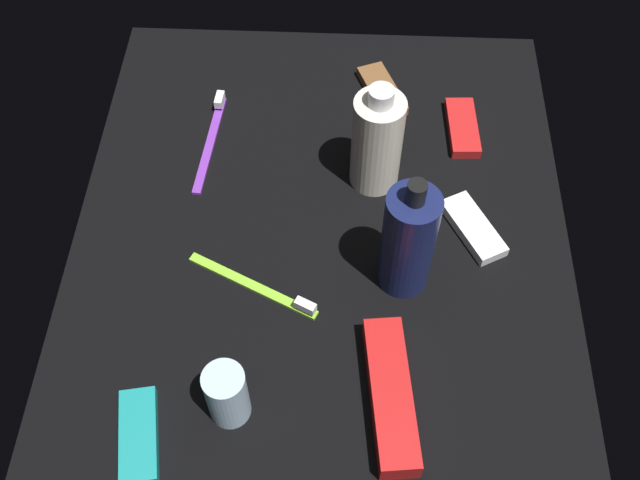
# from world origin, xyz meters

# --- Properties ---
(ground_plane) EXTENTS (0.84, 0.64, 0.01)m
(ground_plane) POSITION_xyz_m (0.00, 0.00, -0.01)
(ground_plane) COLOR black
(lotion_bottle) EXTENTS (0.06, 0.06, 0.18)m
(lotion_bottle) POSITION_xyz_m (0.03, 0.10, 0.08)
(lotion_bottle) COLOR #161E4D
(lotion_bottle) RESTS_ON ground_plane
(bodywash_bottle) EXTENTS (0.07, 0.07, 0.16)m
(bodywash_bottle) POSITION_xyz_m (-0.13, 0.07, 0.07)
(bodywash_bottle) COLOR silver
(bodywash_bottle) RESTS_ON ground_plane
(deodorant_stick) EXTENTS (0.05, 0.05, 0.09)m
(deodorant_stick) POSITION_xyz_m (0.21, -0.09, 0.04)
(deodorant_stick) COLOR silver
(deodorant_stick) RESTS_ON ground_plane
(toothbrush_purple) EXTENTS (0.18, 0.03, 0.02)m
(toothbrush_purple) POSITION_xyz_m (-0.19, -0.16, 0.01)
(toothbrush_purple) COLOR purple
(toothbrush_purple) RESTS_ON ground_plane
(toothbrush_lime) EXTENTS (0.09, 0.17, 0.02)m
(toothbrush_lime) POSITION_xyz_m (0.06, -0.07, 0.01)
(toothbrush_lime) COLOR #8CD133
(toothbrush_lime) RESTS_ON ground_plane
(toothpaste_box_red) EXTENTS (0.18, 0.06, 0.03)m
(toothpaste_box_red) POSITION_xyz_m (0.19, 0.09, 0.02)
(toothpaste_box_red) COLOR red
(toothpaste_box_red) RESTS_ON ground_plane
(snack_bar_white) EXTENTS (0.11, 0.08, 0.01)m
(snack_bar_white) POSITION_xyz_m (-0.04, 0.20, 0.01)
(snack_bar_white) COLOR white
(snack_bar_white) RESTS_ON ground_plane
(snack_bar_teal) EXTENTS (0.11, 0.06, 0.01)m
(snack_bar_teal) POSITION_xyz_m (0.25, -0.19, 0.01)
(snack_bar_teal) COLOR teal
(snack_bar_teal) RESTS_ON ground_plane
(snack_bar_red) EXTENTS (0.11, 0.05, 0.01)m
(snack_bar_red) POSITION_xyz_m (-0.22, 0.19, 0.01)
(snack_bar_red) COLOR red
(snack_bar_red) RESTS_ON ground_plane
(snack_bar_brown) EXTENTS (0.11, 0.08, 0.01)m
(snack_bar_brown) POSITION_xyz_m (-0.29, 0.08, 0.01)
(snack_bar_brown) COLOR brown
(snack_bar_brown) RESTS_ON ground_plane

